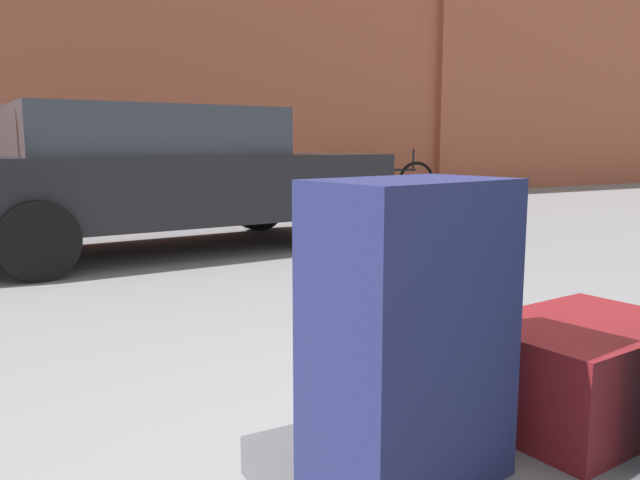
# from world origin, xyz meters

# --- Properties ---
(luggage_cart) EXTENTS (1.35, 0.83, 0.34)m
(luggage_cart) POSITION_xyz_m (0.00, 0.00, 0.27)
(luggage_cart) COLOR #4C4C51
(luggage_cart) RESTS_ON ground_plane
(suitcase_navy_rear_left) EXTENTS (0.45, 0.33, 0.66)m
(suitcase_navy_rear_left) POSITION_xyz_m (-0.44, 0.04, 0.67)
(suitcase_navy_rear_left) COLOR #191E47
(suitcase_navy_rear_left) RESTS_ON luggage_cart
(suitcase_maroon_rear_right) EXTENTS (0.60, 0.45, 0.27)m
(suitcase_maroon_rear_right) POSITION_xyz_m (0.16, 0.06, 0.48)
(suitcase_maroon_rear_right) COLOR maroon
(suitcase_maroon_rear_right) RESTS_ON luggage_cart
(parked_car) EXTENTS (4.41, 2.14, 1.42)m
(parked_car) POSITION_xyz_m (0.56, 5.34, 0.76)
(parked_car) COLOR black
(parked_car) RESTS_ON ground_plane
(bicycle_leaning) EXTENTS (1.69, 0.59, 0.96)m
(bicycle_leaning) POSITION_xyz_m (6.15, 9.23, 0.37)
(bicycle_leaning) COLOR black
(bicycle_leaning) RESTS_ON ground_plane
(bollard_kerb_near) EXTENTS (0.21, 0.21, 0.67)m
(bollard_kerb_near) POSITION_xyz_m (2.57, 7.47, 0.33)
(bollard_kerb_near) COLOR #72665B
(bollard_kerb_near) RESTS_ON ground_plane
(bollard_kerb_mid) EXTENTS (0.21, 0.21, 0.67)m
(bollard_kerb_mid) POSITION_xyz_m (4.07, 7.47, 0.33)
(bollard_kerb_mid) COLOR #72665B
(bollard_kerb_mid) RESTS_ON ground_plane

